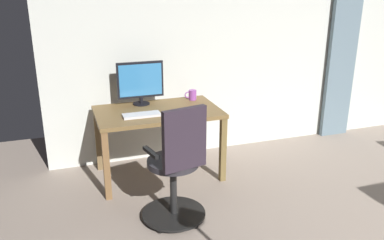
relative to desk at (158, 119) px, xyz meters
The scene contains 7 objects.
back_room_partition 2.22m from the desk, 165.20° to the right, with size 6.28×0.10×2.84m, color silver.
curtain_right_panel 2.67m from the desk, behind, with size 0.40×0.06×2.61m, color slate.
desk is the anchor object (origin of this frame).
office_chair 0.93m from the desk, 85.37° to the left, with size 0.56×0.56×1.07m.
computer_monitor 0.45m from the desk, 66.47° to the right, with size 0.49×0.18×0.46m.
computer_keyboard 0.26m from the desk, 34.84° to the left, with size 0.37×0.14×0.02m, color silver.
mug_tea 0.54m from the desk, 151.70° to the right, with size 0.13×0.09×0.11m.
Camera 1 is at (2.94, 0.99, 2.00)m, focal length 37.85 mm.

